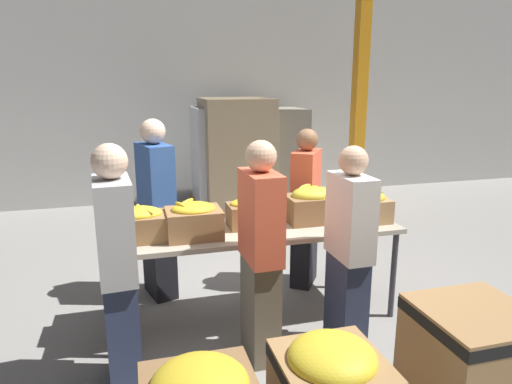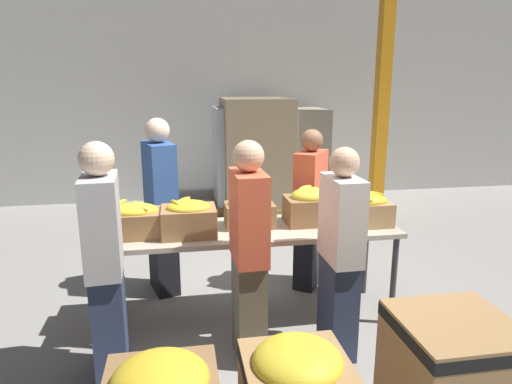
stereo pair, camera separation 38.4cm
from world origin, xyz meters
name	(u,v)px [view 2 (the right image)]	position (x,y,z in m)	size (l,w,h in m)	color
ground_plane	(252,317)	(0.00, 0.00, 0.00)	(30.00, 30.00, 0.00)	gray
wall_back	(211,81)	(0.00, 4.28, 2.00)	(16.00, 0.08, 4.00)	#B7B7B2
sorting_table	(252,235)	(0.00, 0.00, 0.76)	(2.42, 0.71, 0.82)	#B2A893
banana_box_0	(134,220)	(-0.94, -0.03, 0.95)	(0.43, 0.34, 0.28)	olive
banana_box_1	(189,218)	(-0.52, -0.08, 0.96)	(0.43, 0.34, 0.29)	olive
banana_box_2	(250,211)	(-0.01, 0.07, 0.94)	(0.41, 0.29, 0.27)	olive
banana_box_3	(310,206)	(0.52, 0.06, 0.97)	(0.43, 0.33, 0.32)	olive
banana_box_4	(365,209)	(0.96, -0.08, 0.96)	(0.43, 0.30, 0.29)	tan
volunteer_0	(161,208)	(-0.76, 0.68, 0.84)	(0.34, 0.50, 1.69)	black
volunteer_1	(249,255)	(-0.11, -0.56, 0.81)	(0.23, 0.44, 1.63)	#6B604C
volunteer_2	(105,266)	(-1.09, -0.63, 0.82)	(0.25, 0.46, 1.65)	#2D3856
volunteer_3	(310,211)	(0.66, 0.55, 0.78)	(0.41, 0.47, 1.57)	black
volunteer_4	(340,255)	(0.55, -0.62, 0.78)	(0.22, 0.43, 1.57)	#2D3856
donation_bin_2	(451,379)	(0.85, -1.59, 0.41)	(0.61, 0.61, 0.77)	#A37A4C
support_pillar	(383,82)	(2.41, 2.86, 2.00)	(0.18, 0.18, 4.00)	orange
pallet_stack_0	(243,159)	(0.43, 3.53, 0.80)	(0.97, 0.97, 1.62)	olive
pallet_stack_1	(297,159)	(1.31, 3.55, 0.78)	(0.95, 0.95, 1.58)	olive
pallet_stack_2	(256,156)	(0.61, 3.38, 0.87)	(1.13, 1.13, 1.76)	olive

